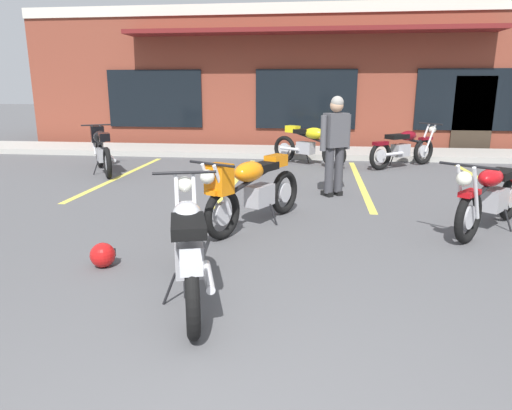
{
  "coord_description": "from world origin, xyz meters",
  "views": [
    {
      "loc": [
        0.34,
        -1.71,
        1.84
      ],
      "look_at": [
        -0.3,
        3.27,
        0.55
      ],
      "focal_mm": 32.75,
      "sensor_mm": 36.0,
      "label": 1
    }
  ],
  "objects": [
    {
      "name": "brick_storefront_building",
      "position": [
        0.0,
        15.04,
        2.05
      ],
      "size": [
        17.12,
        6.3,
        4.1
      ],
      "color": "brown",
      "rests_on": "ground_plane"
    },
    {
      "name": "motorcycle_green_cafe_racer",
      "position": [
        2.35,
        9.35,
        0.46
      ],
      "size": [
        1.76,
        1.53,
        0.98
      ],
      "color": "black",
      "rests_on": "ground_plane"
    },
    {
      "name": "motorcycle_foreground_classic",
      "position": [
        -0.75,
        2.09,
        0.46
      ],
      "size": [
        0.96,
        2.05,
        0.98
      ],
      "color": "black",
      "rests_on": "ground_plane"
    },
    {
      "name": "person_in_shorts_foreground",
      "position": [
        0.66,
        6.2,
        0.95
      ],
      "size": [
        0.54,
        0.43,
        1.68
      ],
      "color": "black",
      "rests_on": "ground_plane"
    },
    {
      "name": "sidewalk_kerb",
      "position": [
        0.0,
        11.05,
        0.07
      ],
      "size": [
        22.0,
        1.8,
        0.14
      ],
      "primitive_type": "cube",
      "color": "#A8A59E",
      "rests_on": "ground_plane"
    },
    {
      "name": "helmet_on_pavement",
      "position": [
        -1.82,
        2.61,
        0.13
      ],
      "size": [
        0.26,
        0.26,
        0.26
      ],
      "color": "#B71414",
      "rests_on": "ground_plane"
    },
    {
      "name": "motorcycle_black_cruiser",
      "position": [
        0.26,
        9.32,
        0.53
      ],
      "size": [
        1.82,
        1.43,
        0.98
      ],
      "color": "black",
      "rests_on": "ground_plane"
    },
    {
      "name": "painted_stall_lines",
      "position": [
        0.0,
        7.45,
        0.0
      ],
      "size": [
        7.47,
        4.8,
        0.01
      ],
      "color": "#DBCC4C",
      "rests_on": "ground_plane"
    },
    {
      "name": "motorcycle_silver_naked",
      "position": [
        -0.48,
        4.21,
        0.53
      ],
      "size": [
        1.25,
        1.93,
        0.98
      ],
      "color": "black",
      "rests_on": "ground_plane"
    },
    {
      "name": "motorcycle_red_sportbike",
      "position": [
        2.6,
        4.45,
        0.46
      ],
      "size": [
        1.51,
        1.77,
        0.98
      ],
      "color": "black",
      "rests_on": "ground_plane"
    },
    {
      "name": "motorcycle_blue_standard",
      "position": [
        -4.26,
        7.88,
        0.53
      ],
      "size": [
        1.35,
        1.86,
        0.98
      ],
      "color": "black",
      "rests_on": "ground_plane"
    },
    {
      "name": "ground_plane",
      "position": [
        0.0,
        3.59,
        0.0
      ],
      "size": [
        80.0,
        80.0,
        0.0
      ],
      "primitive_type": "plane",
      "color": "#515154"
    }
  ]
}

